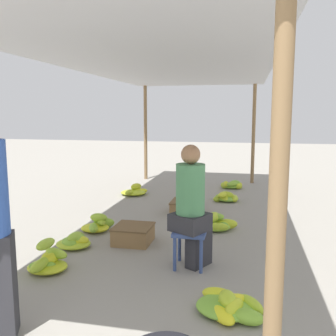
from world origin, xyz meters
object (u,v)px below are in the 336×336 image
banana_pile_left_2 (135,191)px  vendor_seated (192,205)px  banana_pile_left_0 (47,261)px  crate_near (133,234)px  stool (190,237)px  banana_pile_right_2 (217,224)px  banana_pile_right_3 (232,185)px  banana_pile_left_3 (97,225)px  banana_pile_right_0 (230,306)px  banana_pile_left_1 (75,241)px  crate_mid (187,207)px  banana_pile_right_1 (226,197)px

banana_pile_left_2 → vendor_seated: bearing=-63.6°
banana_pile_left_0 → crate_near: (0.61, 1.01, -0.00)m
stool → banana_pile_right_2: bearing=82.3°
vendor_seated → banana_pile_right_3: (0.24, 4.32, -0.60)m
vendor_seated → banana_pile_left_3: size_ratio=2.24×
banana_pile_left_0 → banana_pile_right_2: 2.39m
banana_pile_right_3 → crate_near: bearing=-105.9°
banana_pile_left_0 → banana_pile_right_0: banana_pile_left_0 is taller
banana_pile_left_1 → crate_mid: (1.07, 1.86, 0.02)m
banana_pile_right_3 → crate_near: size_ratio=1.14×
banana_pile_left_0 → banana_pile_left_3: (-0.02, 1.36, -0.02)m
banana_pile_left_3 → crate_near: 0.72m
vendor_seated → banana_pile_right_3: bearing=86.9°
banana_pile_right_1 → banana_pile_right_2: banana_pile_right_2 is taller
banana_pile_left_1 → banana_pile_left_3: size_ratio=0.85×
banana_pile_left_0 → banana_pile_right_0: size_ratio=0.98×
stool → banana_pile_left_1: size_ratio=0.81×
crate_near → crate_mid: bearing=74.7°
banana_pile_left_2 → banana_pile_right_0: banana_pile_left_2 is taller
banana_pile_right_3 → crate_mid: size_ratio=1.07×
banana_pile_left_0 → banana_pile_right_1: (1.61, 3.52, -0.04)m
banana_pile_left_1 → crate_near: crate_near is taller
banana_pile_right_3 → crate_near: crate_near is taller
banana_pile_left_3 → crate_mid: (1.05, 1.21, 0.01)m
banana_pile_left_1 → banana_pile_left_2: (-0.17, 3.02, -0.01)m
banana_pile_left_2 → crate_near: crate_near is taller
banana_pile_left_3 → vendor_seated: bearing=-32.7°
banana_pile_left_3 → banana_pile_right_1: bearing=53.0°
banana_pile_left_0 → banana_pile_right_1: size_ratio=1.15×
banana_pile_left_0 → banana_pile_left_1: (-0.04, 0.71, -0.03)m
banana_pile_left_1 → banana_pile_right_3: size_ratio=0.93×
vendor_seated → banana_pile_right_1: 3.16m
stool → banana_pile_left_3: (-1.43, 0.94, -0.24)m
vendor_seated → banana_pile_left_0: (-1.43, -0.43, -0.56)m
banana_pile_right_1 → banana_pile_right_3: (0.06, 1.23, 0.01)m
stool → banana_pile_left_2: (-1.62, 3.31, -0.25)m
banana_pile_right_0 → crate_mid: (-0.85, 3.01, 0.04)m
banana_pile_left_0 → banana_pile_right_2: banana_pile_left_0 is taller
banana_pile_left_0 → banana_pile_left_1: 0.71m
vendor_seated → crate_mid: bearing=100.6°
banana_pile_left_0 → crate_mid: size_ratio=1.13×
banana_pile_left_0 → banana_pile_right_3: 5.03m
vendor_seated → banana_pile_left_2: 3.74m
banana_pile_left_2 → banana_pile_right_0: bearing=-63.4°
banana_pile_right_2 → banana_pile_left_3: bearing=-165.6°
crate_mid → banana_pile_left_3: bearing=-130.9°
banana_pile_left_3 → banana_pile_right_0: size_ratio=1.00×
banana_pile_right_1 → banana_pile_right_2: bearing=-90.4°
banana_pile_left_3 → banana_pile_left_0: bearing=-89.3°
banana_pile_left_2 → banana_pile_left_1: bearing=-86.8°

